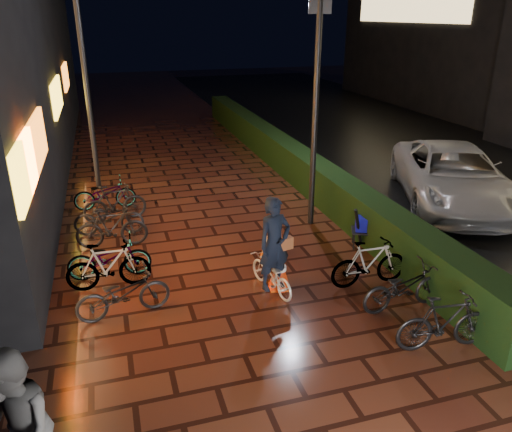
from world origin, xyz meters
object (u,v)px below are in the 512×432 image
object	(u,v)px
traffic_barrier	(274,256)
cart_assembly	(364,226)
van	(452,176)
cyclist	(273,258)

from	to	relation	value
traffic_barrier	cart_assembly	distance (m)	2.29
cart_assembly	van	bearing A→B (deg)	27.06
van	cart_assembly	distance (m)	4.06
traffic_barrier	cart_assembly	bearing A→B (deg)	12.82
cyclist	cart_assembly	xyz separation A→B (m)	(2.51, 1.24, -0.18)
cyclist	traffic_barrier	distance (m)	0.86
traffic_barrier	cart_assembly	size ratio (longest dim) A/B	1.67
cyclist	traffic_barrier	bearing A→B (deg)	68.88
traffic_barrier	cart_assembly	world-z (taller)	cart_assembly
cyclist	cart_assembly	bearing A→B (deg)	26.18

